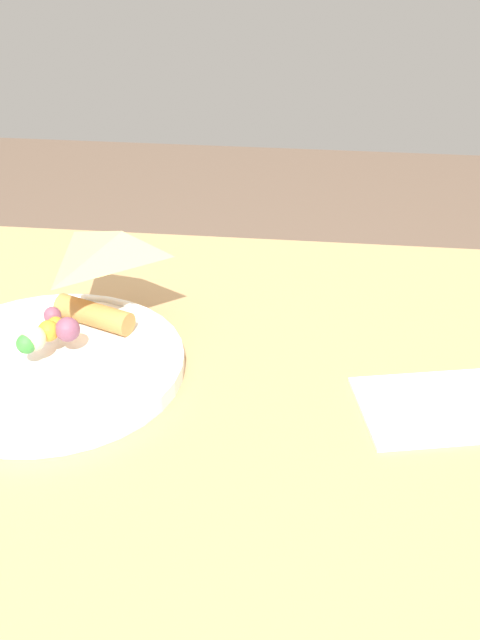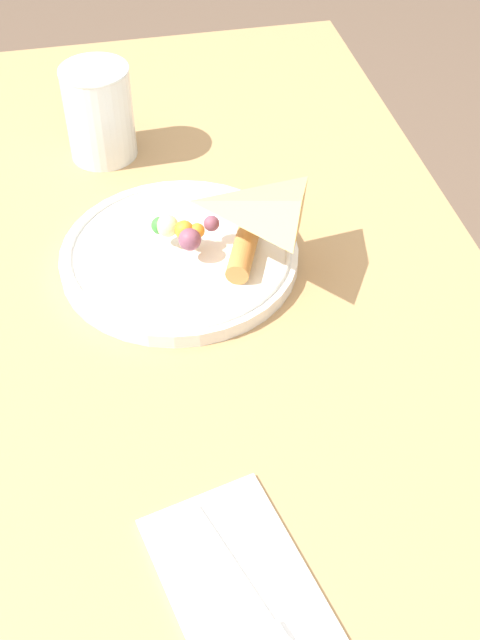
# 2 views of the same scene
# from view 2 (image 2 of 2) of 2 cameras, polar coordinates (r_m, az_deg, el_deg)

# --- Properties ---
(dining_table) EXTENTS (1.29, 0.66, 0.78)m
(dining_table) POSITION_cam_2_polar(r_m,az_deg,el_deg) (0.86, -3.19, -7.35)
(dining_table) COLOR #A87F51
(dining_table) RESTS_ON ground_plane
(plate_pizza) EXTENTS (0.25, 0.25, 0.05)m
(plate_pizza) POSITION_cam_2_polar(r_m,az_deg,el_deg) (0.85, -4.10, 4.81)
(plate_pizza) COLOR white
(plate_pizza) RESTS_ON dining_table
(milk_glass) EXTENTS (0.08, 0.08, 0.11)m
(milk_glass) POSITION_cam_2_polar(r_m,az_deg,el_deg) (1.00, -9.95, 14.14)
(milk_glass) COLOR white
(milk_glass) RESTS_ON dining_table
(napkin_folded) EXTENTS (0.22, 0.15, 0.00)m
(napkin_folded) POSITION_cam_2_polar(r_m,az_deg,el_deg) (0.62, 0.61, -19.68)
(napkin_folded) COLOR white
(napkin_folded) RESTS_ON dining_table
(butter_knife) EXTENTS (0.18, 0.08, 0.01)m
(butter_knife) POSITION_cam_2_polar(r_m,az_deg,el_deg) (0.61, 1.09, -20.13)
(butter_knife) COLOR #B2B2B7
(butter_knife) RESTS_ON napkin_folded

